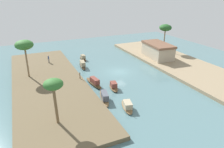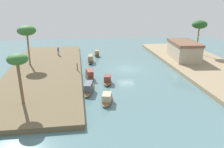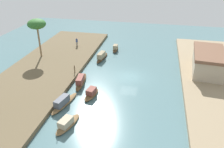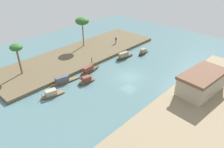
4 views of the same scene
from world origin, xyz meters
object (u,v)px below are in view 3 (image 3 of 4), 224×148
at_px(mooring_post, 75,69).
at_px(riverside_building, 208,61).
at_px(sampan_downstream_large, 81,81).
at_px(sampan_foreground, 102,57).
at_px(sampan_open_hull, 63,102).
at_px(sampan_upstream_small, 91,93).
at_px(person_on_near_bank, 77,43).
at_px(palm_tree_left_near, 37,24).
at_px(sampan_with_tall_canopy, 115,48).
at_px(sampan_with_red_awning, 67,123).

height_order(mooring_post, riverside_building, riverside_building).
relative_size(sampan_downstream_large, sampan_foreground, 1.08).
distance_m(sampan_open_hull, sampan_upstream_small, 3.80).
height_order(person_on_near_bank, palm_tree_left_near, palm_tree_left_near).
bearing_deg(sampan_upstream_small, sampan_with_tall_canopy, -169.30).
relative_size(sampan_with_red_awning, palm_tree_left_near, 0.62).
bearing_deg(sampan_upstream_small, sampan_foreground, -161.74).
bearing_deg(sampan_foreground, sampan_open_hull, 2.45).
height_order(sampan_foreground, palm_tree_left_near, palm_tree_left_near).
xyz_separation_m(person_on_near_bank, palm_tree_left_near, (6.16, -4.32, 4.94)).
height_order(mooring_post, palm_tree_left_near, palm_tree_left_near).
relative_size(sampan_downstream_large, sampan_with_tall_canopy, 1.49).
xyz_separation_m(mooring_post, riverside_building, (-4.61, 19.39, 1.07)).
bearing_deg(mooring_post, sampan_upstream_small, 39.58).
xyz_separation_m(sampan_upstream_small, palm_tree_left_near, (-9.64, -11.98, 5.74)).
distance_m(sampan_upstream_small, person_on_near_bank, 17.58).
bearing_deg(sampan_open_hull, sampan_upstream_small, 146.89).
bearing_deg(sampan_upstream_small, riverside_building, 132.32).
distance_m(sampan_foreground, palm_tree_left_near, 11.97).
xyz_separation_m(sampan_foreground, person_on_near_bank, (-4.15, -6.04, 0.69)).
height_order(sampan_open_hull, riverside_building, riverside_building).
relative_size(sampan_with_tall_canopy, palm_tree_left_near, 0.54).
bearing_deg(sampan_with_tall_canopy, mooring_post, -21.61).
distance_m(sampan_foreground, sampan_upstream_small, 11.77).
relative_size(palm_tree_left_near, riverside_building, 0.78).
bearing_deg(mooring_post, person_on_near_bank, -161.77).
xyz_separation_m(sampan_foreground, sampan_upstream_small, (11.65, 1.61, -0.10)).
xyz_separation_m(sampan_open_hull, sampan_upstream_small, (-2.67, 2.70, -0.05)).
bearing_deg(sampan_foreground, sampan_with_tall_canopy, 168.72).
bearing_deg(riverside_building, mooring_post, -71.43).
relative_size(sampan_with_tall_canopy, person_on_near_bank, 2.17).
relative_size(sampan_open_hull, mooring_post, 4.63).
xyz_separation_m(person_on_near_bank, mooring_post, (10.87, 3.58, -0.11)).
height_order(sampan_with_red_awning, sampan_upstream_small, sampan_upstream_small).
bearing_deg(sampan_open_hull, sampan_foreground, -172.18).
xyz_separation_m(sampan_with_red_awning, sampan_with_tall_canopy, (-22.46, 0.74, 0.01)).
bearing_deg(sampan_with_red_awning, mooring_post, -149.41).
distance_m(sampan_with_red_awning, mooring_post, 11.57).
xyz_separation_m(sampan_open_hull, mooring_post, (-7.61, -1.38, 0.63)).
relative_size(sampan_with_red_awning, mooring_post, 3.56).
xyz_separation_m(sampan_open_hull, sampan_downstream_large, (-5.38, 0.34, 0.00)).
bearing_deg(sampan_with_tall_canopy, sampan_open_hull, -10.13).
bearing_deg(mooring_post, sampan_with_red_awning, 16.32).
relative_size(mooring_post, riverside_building, 0.13).
height_order(sampan_upstream_small, riverside_building, riverside_building).
bearing_deg(sampan_with_tall_canopy, sampan_downstream_large, -11.78).
xyz_separation_m(sampan_with_red_awning, palm_tree_left_near, (-15.79, -11.15, 5.75)).
relative_size(sampan_open_hull, sampan_downstream_large, 1.00).
bearing_deg(sampan_downstream_large, person_on_near_bank, -164.52).
bearing_deg(sampan_upstream_small, sampan_downstream_large, -128.56).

